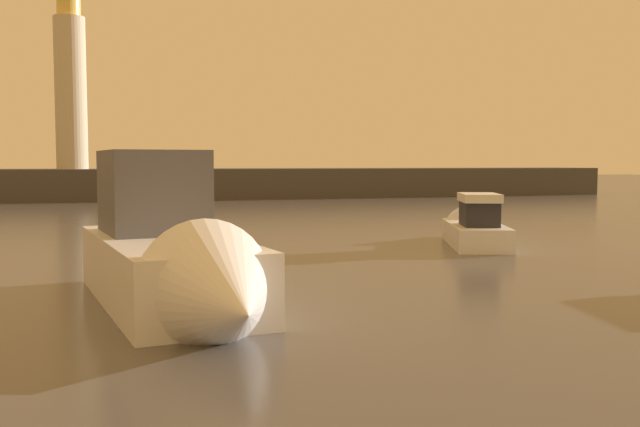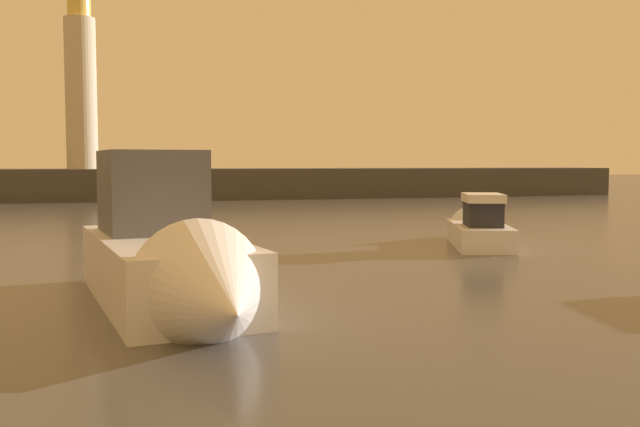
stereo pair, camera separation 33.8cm
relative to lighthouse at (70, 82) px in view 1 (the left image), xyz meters
The scene contains 5 objects.
ground_plane 30.77m from the lighthouse, 73.70° to the right, with size 220.00×220.00×0.00m, color #4C4742.
breakwater 11.38m from the lighthouse, ahead, with size 73.32×6.28×2.39m, color #423F3D.
lighthouse is the anchor object (origin of this frame).
motorboat_0 44.39m from the lighthouse, 84.36° to the right, with size 3.80×8.89×3.66m.
motorboat_2 38.78m from the lighthouse, 65.80° to the right, with size 3.64×6.21×2.30m.
Camera 1 is at (-5.08, -1.00, 2.94)m, focal length 39.73 mm.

